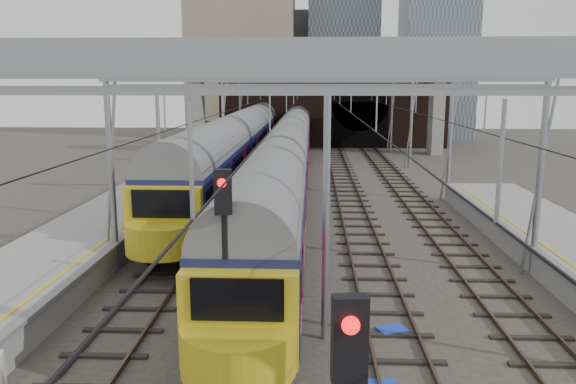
{
  "coord_description": "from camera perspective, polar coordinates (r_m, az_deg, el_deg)",
  "views": [
    {
      "loc": [
        -0.42,
        -13.23,
        7.29
      ],
      "look_at": [
        -1.48,
        11.96,
        2.4
      ],
      "focal_mm": 35.0,
      "sensor_mm": 36.0,
      "label": 1
    }
  ],
  "objects": [
    {
      "name": "overhead_line",
      "position": [
        34.72,
        3.15,
        9.77
      ],
      "size": [
        16.8,
        80.0,
        8.0
      ],
      "color": "gray",
      "rests_on": "ground"
    },
    {
      "name": "retaining_wall",
      "position": [
        65.25,
        4.05,
        8.36
      ],
      "size": [
        28.0,
        2.75,
        9.0
      ],
      "color": "black",
      "rests_on": "ground"
    },
    {
      "name": "signal_near_left",
      "position": [
        12.73,
        -6.39,
        -6.9
      ],
      "size": [
        0.42,
        0.49,
        5.48
      ],
      "rotation": [
        0.0,
        0.0,
        0.2
      ],
      "color": "black",
      "rests_on": "ground"
    },
    {
      "name": "train_main",
      "position": [
        43.55,
        0.32,
        4.62
      ],
      "size": [
        2.75,
        63.68,
        4.75
      ],
      "color": "black",
      "rests_on": "ground"
    },
    {
      "name": "overbridge",
      "position": [
        59.23,
        2.87,
        10.95
      ],
      "size": [
        28.0,
        3.0,
        9.25
      ],
      "color": "gray",
      "rests_on": "ground"
    },
    {
      "name": "train_second",
      "position": [
        47.07,
        -4.43,
        5.27
      ],
      "size": [
        3.03,
        52.53,
        5.14
      ],
      "color": "black",
      "rests_on": "ground"
    },
    {
      "name": "tracks",
      "position": [
        29.15,
        3.17,
        -3.48
      ],
      "size": [
        14.4,
        80.0,
        0.22
      ],
      "color": "#4C3828",
      "rests_on": "ground"
    },
    {
      "name": "ground",
      "position": [
        15.11,
        3.89,
        -17.9
      ],
      "size": [
        160.0,
        160.0,
        0.0
      ],
      "primitive_type": "plane",
      "color": "#38332D",
      "rests_on": "ground"
    },
    {
      "name": "city_skyline",
      "position": [
        84.34,
        4.76,
        17.62
      ],
      "size": [
        37.5,
        27.5,
        60.0
      ],
      "color": "tan",
      "rests_on": "ground"
    },
    {
      "name": "equip_cover_a",
      "position": [
        21.94,
        -2.78,
        -8.31
      ],
      "size": [
        0.88,
        0.64,
        0.1
      ],
      "primitive_type": "cube",
      "rotation": [
        0.0,
        0.0,
        0.06
      ],
      "color": "blue",
      "rests_on": "ground"
    },
    {
      "name": "equip_cover_b",
      "position": [
        17.53,
        10.52,
        -13.62
      ],
      "size": [
        0.99,
        0.86,
        0.1
      ],
      "primitive_type": "cube",
      "rotation": [
        0.0,
        0.0,
        0.4
      ],
      "color": "blue",
      "rests_on": "ground"
    }
  ]
}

